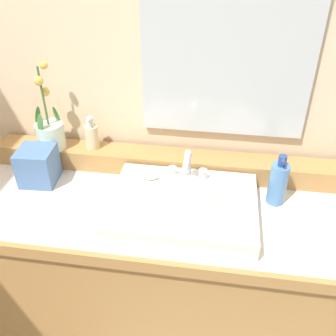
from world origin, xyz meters
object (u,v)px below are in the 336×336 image
(soap_bar, at_px, (149,175))
(lotion_bottle, at_px, (278,183))
(potted_plant, at_px, (50,131))
(sink_basin, at_px, (182,209))
(tissue_box, at_px, (38,166))
(soap_dispenser, at_px, (92,136))

(soap_bar, xyz_separation_m, lotion_bottle, (0.45, 0.02, 0.01))
(soap_bar, bearing_deg, potted_plant, 163.00)
(sink_basin, bearing_deg, tissue_box, 167.81)
(soap_bar, xyz_separation_m, soap_dispenser, (-0.26, 0.15, 0.06))
(soap_dispenser, distance_m, lotion_bottle, 0.72)
(soap_dispenser, distance_m, tissue_box, 0.23)
(potted_plant, bearing_deg, lotion_bottle, -7.29)
(potted_plant, distance_m, tissue_box, 0.15)
(soap_dispenser, bearing_deg, potted_plant, -171.57)
(soap_bar, bearing_deg, soap_dispenser, 149.61)
(potted_plant, relative_size, tissue_box, 2.49)
(potted_plant, bearing_deg, sink_basin, -23.47)
(soap_bar, relative_size, tissue_box, 0.51)
(lotion_bottle, bearing_deg, soap_bar, -177.96)
(potted_plant, bearing_deg, soap_dispenser, 8.43)
(potted_plant, xyz_separation_m, lotion_bottle, (0.87, -0.11, -0.07))
(potted_plant, height_order, lotion_bottle, potted_plant)
(soap_dispenser, bearing_deg, tissue_box, -140.49)
(lotion_bottle, bearing_deg, tissue_box, -179.57)
(soap_dispenser, relative_size, tissue_box, 0.96)
(sink_basin, bearing_deg, soap_bar, 140.32)
(potted_plant, height_order, soap_dispenser, potted_plant)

